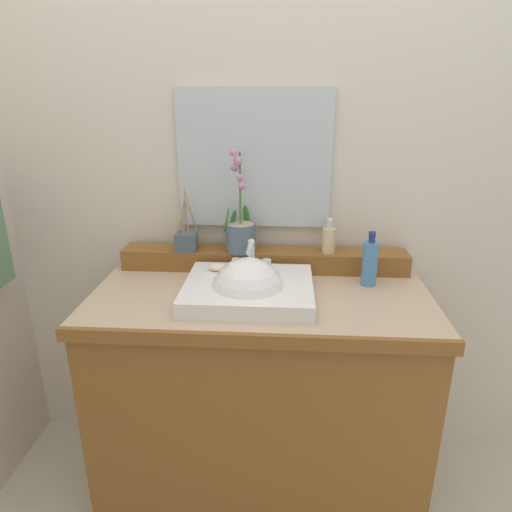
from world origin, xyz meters
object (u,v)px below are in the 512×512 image
object	(u,v)px
potted_plant	(240,231)
reed_diffuser	(187,241)
soap_bar	(218,267)
lotion_bottle	(370,262)
soap_dispenser	(329,239)
sink_basin	(248,293)

from	to	relation	value
potted_plant	reed_diffuser	xyz separation A→B (m)	(-0.21, -0.00, -0.04)
soap_bar	lotion_bottle	bearing A→B (deg)	3.68
potted_plant	soap_dispenser	distance (m)	0.34
reed_diffuser	soap_dispenser	bearing A→B (deg)	0.40
sink_basin	reed_diffuser	xyz separation A→B (m)	(-0.26, 0.26, 0.10)
potted_plant	reed_diffuser	world-z (taller)	potted_plant
soap_bar	reed_diffuser	world-z (taller)	reed_diffuser
sink_basin	reed_diffuser	world-z (taller)	reed_diffuser
reed_diffuser	potted_plant	bearing A→B (deg)	1.34
sink_basin	lotion_bottle	world-z (taller)	lotion_bottle
lotion_bottle	reed_diffuser	bearing A→B (deg)	170.62
sink_basin	soap_dispenser	distance (m)	0.40
reed_diffuser	lotion_bottle	size ratio (longest dim) A/B	1.20
sink_basin	soap_dispenser	size ratio (longest dim) A/B	3.20
sink_basin	soap_bar	world-z (taller)	sink_basin
soap_bar	potted_plant	bearing A→B (deg)	66.40
lotion_bottle	sink_basin	bearing A→B (deg)	-160.94
soap_bar	potted_plant	distance (m)	0.19
reed_diffuser	lotion_bottle	xyz separation A→B (m)	(0.68, -0.11, -0.03)
sink_basin	soap_bar	bearing A→B (deg)	136.82
soap_bar	lotion_bottle	size ratio (longest dim) A/B	0.35
lotion_bottle	soap_bar	bearing A→B (deg)	-176.32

